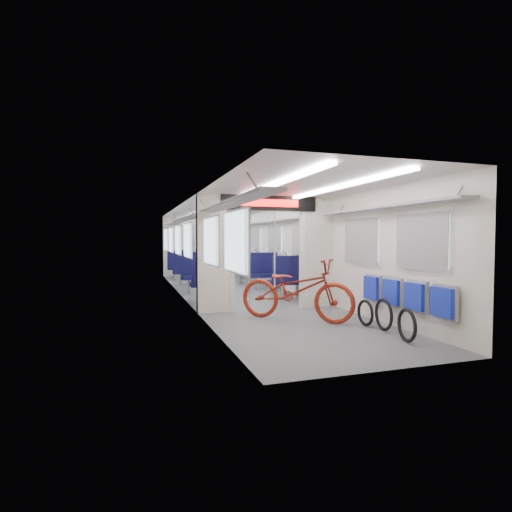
# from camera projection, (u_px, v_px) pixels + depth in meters

# --- Properties ---
(carriage) EXTENTS (12.00, 12.02, 2.31)m
(carriage) POSITION_uv_depth(u_px,v_px,m) (244.00, 236.00, 9.75)
(carriage) COLOR #515456
(carriage) RESTS_ON ground
(bicycle) EXTENTS (2.02, 1.93, 1.09)m
(bicycle) POSITION_uv_depth(u_px,v_px,m) (296.00, 290.00, 7.00)
(bicycle) COLOR maroon
(bicycle) RESTS_ON ground
(flip_bench) EXTENTS (0.12, 2.07, 0.47)m
(flip_bench) POSITION_uv_depth(u_px,v_px,m) (404.00, 294.00, 6.17)
(flip_bench) COLOR gray
(flip_bench) RESTS_ON carriage
(bike_hoop_a) EXTENTS (0.12, 0.48, 0.48)m
(bike_hoop_a) POSITION_uv_depth(u_px,v_px,m) (407.00, 327.00, 5.53)
(bike_hoop_a) COLOR black
(bike_hoop_a) RESTS_ON ground
(bike_hoop_b) EXTENTS (0.10, 0.51, 0.51)m
(bike_hoop_b) POSITION_uv_depth(u_px,v_px,m) (384.00, 316.00, 6.22)
(bike_hoop_b) COLOR black
(bike_hoop_b) RESTS_ON ground
(bike_hoop_c) EXTENTS (0.06, 0.44, 0.44)m
(bike_hoop_c) POSITION_uv_depth(u_px,v_px,m) (365.00, 314.00, 6.56)
(bike_hoop_c) COLOR black
(bike_hoop_c) RESTS_ON ground
(seat_bay_near_left) EXTENTS (0.89, 1.98, 1.07)m
(seat_bay_near_left) POSITION_uv_depth(u_px,v_px,m) (204.00, 275.00, 9.89)
(seat_bay_near_left) COLOR black
(seat_bay_near_left) RESTS_ON ground
(seat_bay_near_right) EXTENTS (0.95, 2.28, 1.16)m
(seat_bay_near_right) POSITION_uv_depth(u_px,v_px,m) (275.00, 272.00, 10.40)
(seat_bay_near_right) COLOR black
(seat_bay_near_right) RESTS_ON ground
(seat_bay_far_left) EXTENTS (0.94, 2.23, 1.15)m
(seat_bay_far_left) POSITION_uv_depth(u_px,v_px,m) (185.00, 265.00, 13.27)
(seat_bay_far_left) COLOR black
(seat_bay_far_left) RESTS_ON ground
(seat_bay_far_right) EXTENTS (0.88, 1.94, 1.06)m
(seat_bay_far_right) POSITION_uv_depth(u_px,v_px,m) (241.00, 266.00, 13.56)
(seat_bay_far_right) COLOR black
(seat_bay_far_right) RESTS_ON ground
(stanchion_near_left) EXTENTS (0.04, 0.04, 2.30)m
(stanchion_near_left) POSITION_uv_depth(u_px,v_px,m) (249.00, 252.00, 8.36)
(stanchion_near_left) COLOR silver
(stanchion_near_left) RESTS_ON ground
(stanchion_near_right) EXTENTS (0.04, 0.04, 2.30)m
(stanchion_near_right) POSITION_uv_depth(u_px,v_px,m) (275.00, 252.00, 8.73)
(stanchion_near_right) COLOR silver
(stanchion_near_right) RESTS_ON ground
(stanchion_far_left) EXTENTS (0.04, 0.04, 2.30)m
(stanchion_far_left) POSITION_uv_depth(u_px,v_px,m) (217.00, 249.00, 11.44)
(stanchion_far_left) COLOR silver
(stanchion_far_left) RESTS_ON ground
(stanchion_far_right) EXTENTS (0.04, 0.04, 2.30)m
(stanchion_far_right) POSITION_uv_depth(u_px,v_px,m) (234.00, 248.00, 12.02)
(stanchion_far_right) COLOR silver
(stanchion_far_right) RESTS_ON ground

